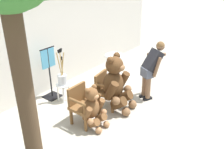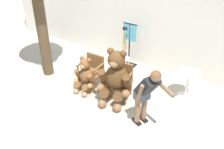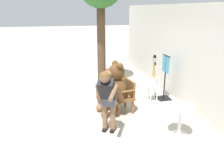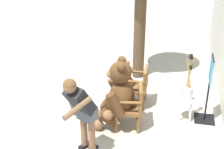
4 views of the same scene
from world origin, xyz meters
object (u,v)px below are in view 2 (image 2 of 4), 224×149
object	(u,v)px
wooden_chair_right	(120,80)
white_stool	(124,61)
clothing_display_stand	(129,44)
round_side_table	(188,82)
teddy_bear_small	(85,75)
brush_bucket	(124,52)
person_visitor	(147,92)
wooden_chair_left	(92,70)
teddy_bear_large	(116,77)

from	to	relation	value
wooden_chair_right	white_stool	size ratio (longest dim) A/B	1.87
clothing_display_stand	round_side_table	bearing A→B (deg)	-16.75
teddy_bear_small	brush_bucket	world-z (taller)	brush_bucket
teddy_bear_small	brush_bucket	xyz separation A→B (m)	(0.38, 1.33, 0.18)
round_side_table	person_visitor	bearing A→B (deg)	-106.54
wooden_chair_right	brush_bucket	world-z (taller)	brush_bucket
teddy_bear_small	wooden_chair_left	bearing A→B (deg)	90.17
wooden_chair_right	teddy_bear_large	bearing A→B (deg)	-85.10
wooden_chair_left	person_visitor	bearing A→B (deg)	-19.62
teddy_bear_large	round_side_table	size ratio (longest dim) A/B	1.93
person_visitor	clothing_display_stand	size ratio (longest dim) A/B	1.10
wooden_chair_right	teddy_bear_large	xyz separation A→B (m)	(0.02, -0.25, 0.22)
round_side_table	teddy_bear_small	bearing A→B (deg)	-153.88
wooden_chair_left	person_visitor	world-z (taller)	person_visitor
teddy_bear_large	brush_bucket	bearing A→B (deg)	111.31
teddy_bear_large	white_stool	size ratio (longest dim) A/B	3.02
teddy_bear_small	clothing_display_stand	size ratio (longest dim) A/B	0.71
person_visitor	round_side_table	bearing A→B (deg)	73.46
brush_bucket	teddy_bear_small	bearing A→B (deg)	-105.83
brush_bucket	round_side_table	distance (m)	1.94
wooden_chair_left	teddy_bear_small	xyz separation A→B (m)	(0.00, -0.29, 0.01)
teddy_bear_small	teddy_bear_large	bearing A→B (deg)	2.49
wooden_chair_left	brush_bucket	world-z (taller)	brush_bucket
white_stool	clothing_display_stand	xyz separation A→B (m)	(-0.05, 0.39, 0.36)
wooden_chair_right	white_stool	bearing A→B (deg)	115.01
wooden_chair_right	clothing_display_stand	bearing A→B (deg)	110.65
brush_bucket	clothing_display_stand	world-z (taller)	brush_bucket
round_side_table	clothing_display_stand	distance (m)	2.08
white_stool	teddy_bear_small	bearing A→B (deg)	-105.75
wooden_chair_right	person_visitor	size ratio (longest dim) A/B	0.57
brush_bucket	wooden_chair_left	bearing A→B (deg)	-110.05
wooden_chair_left	teddy_bear_small	bearing A→B (deg)	-89.83
teddy_bear_large	person_visitor	world-z (taller)	person_visitor
wooden_chair_left	white_stool	bearing A→B (deg)	70.04
teddy_bear_large	round_side_table	xyz separation A→B (m)	(1.41, 1.09, -0.23)
wooden_chair_left	wooden_chair_right	distance (m)	0.86
wooden_chair_left	teddy_bear_large	bearing A→B (deg)	-16.19
brush_bucket	round_side_table	size ratio (longest dim) A/B	1.31
wooden_chair_right	person_visitor	world-z (taller)	person_visitor
wooden_chair_left	white_stool	distance (m)	1.11
teddy_bear_large	person_visitor	distance (m)	1.08
person_visitor	brush_bucket	distance (m)	2.26
round_side_table	wooden_chair_left	bearing A→B (deg)	-160.09
brush_bucket	white_stool	bearing A→B (deg)	159.56
clothing_display_stand	teddy_bear_small	bearing A→B (deg)	-100.53
wooden_chair_right	clothing_display_stand	size ratio (longest dim) A/B	0.63
wooden_chair_left	brush_bucket	xyz separation A→B (m)	(0.38, 1.03, 0.19)
wooden_chair_right	white_stool	xyz separation A→B (m)	(-0.48, 1.03, -0.11)
wooden_chair_right	clothing_display_stand	world-z (taller)	clothing_display_stand
teddy_bear_small	white_stool	xyz separation A→B (m)	(0.37, 1.33, -0.12)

